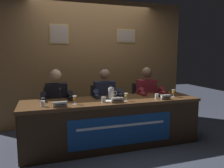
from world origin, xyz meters
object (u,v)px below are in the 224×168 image
at_px(juice_glass_right, 173,92).
at_px(water_pitcher_central, 111,94).
at_px(juice_glass_left, 75,99).
at_px(water_cup_left, 43,104).
at_px(nameplate_left, 60,104).
at_px(nameplate_center, 118,100).
at_px(document_stack_center, 113,101).
at_px(chair_left, 56,114).
at_px(panelist_center, 106,97).
at_px(nameplate_right, 166,97).
at_px(conference_table, 114,116).
at_px(microphone_left, 60,98).
at_px(water_cup_center, 104,100).
at_px(panelist_right, 148,95).
at_px(chair_right, 143,107).
at_px(juice_glass_center, 126,96).
at_px(microphone_right, 159,92).
at_px(water_cup_right, 157,97).
at_px(chair_center, 103,110).
at_px(microphone_center, 112,95).

xyz_separation_m(juice_glass_right, water_pitcher_central, (-1.08, 0.12, 0.01)).
xyz_separation_m(juice_glass_left, water_cup_left, (-0.44, -0.02, -0.05)).
xyz_separation_m(nameplate_left, nameplate_center, (0.85, 0.03, 0.00)).
bearing_deg(document_stack_center, nameplate_left, -168.64).
bearing_deg(chair_left, panelist_center, -13.27).
height_order(juice_glass_left, nameplate_center, juice_glass_left).
height_order(chair_left, nameplate_right, chair_left).
xyz_separation_m(conference_table, water_pitcher_central, (-0.02, 0.10, 0.34)).
relative_size(microphone_left, water_cup_center, 2.54).
bearing_deg(panelist_center, panelist_right, 0.00).
height_order(conference_table, juice_glass_left, juice_glass_left).
xyz_separation_m(microphone_left, chair_right, (1.66, 0.57, -0.39)).
xyz_separation_m(juice_glass_left, document_stack_center, (0.59, 0.05, -0.08)).
height_order(conference_table, panelist_right, panelist_right).
relative_size(juice_glass_center, microphone_right, 0.57).
height_order(nameplate_left, water_cup_right, water_cup_right).
bearing_deg(chair_right, microphone_left, -160.90).
relative_size(chair_left, nameplate_right, 5.56).
bearing_deg(juice_glass_right, panelist_right, 113.93).
xyz_separation_m(chair_right, water_pitcher_central, (-0.86, -0.58, 0.41)).
xyz_separation_m(water_pitcher_central, document_stack_center, (-0.02, -0.12, -0.09)).
xyz_separation_m(nameplate_left, juice_glass_center, (1.01, 0.10, 0.05)).
relative_size(water_cup_left, juice_glass_right, 0.69).
bearing_deg(water_cup_right, nameplate_right, -35.25).
bearing_deg(microphone_right, nameplate_left, -170.51).
bearing_deg(microphone_right, water_cup_center, -170.36).
xyz_separation_m(water_cup_left, microphone_left, (0.25, 0.18, 0.04)).
bearing_deg(microphone_left, nameplate_left, -95.86).
xyz_separation_m(water_cup_left, nameplate_right, (1.89, -0.08, 0.00)).
height_order(conference_table, water_pitcher_central, water_pitcher_central).
xyz_separation_m(juice_glass_left, chair_center, (0.63, 0.74, -0.40)).
distance_m(conference_table, document_stack_center, 0.25).
bearing_deg(juice_glass_right, juice_glass_center, -175.56).
distance_m(microphone_left, chair_right, 1.80).
bearing_deg(microphone_center, panelist_center, 88.57).
distance_m(chair_center, water_cup_right, 1.09).
height_order(chair_left, microphone_left, microphone_left).
bearing_deg(water_pitcher_central, microphone_left, 179.96).
height_order(chair_center, juice_glass_right, chair_center).
bearing_deg(juice_glass_right, water_cup_right, -169.27).
relative_size(juice_glass_center, chair_right, 0.14).
distance_m(juice_glass_center, chair_right, 1.09).
bearing_deg(nameplate_center, water_cup_right, 5.68).
distance_m(panelist_center, water_cup_right, 0.90).
bearing_deg(panelist_center, juice_glass_left, -139.01).
distance_m(microphone_center, chair_right, 1.11).
bearing_deg(water_cup_right, water_cup_center, 179.57).
relative_size(juice_glass_right, water_pitcher_central, 0.59).
xyz_separation_m(juice_glass_right, document_stack_center, (-1.10, -0.00, -0.08)).
bearing_deg(juice_glass_center, juice_glass_left, 178.73).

